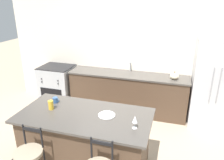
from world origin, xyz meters
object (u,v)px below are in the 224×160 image
(tumbler_cup, at_px, (51,105))
(pumpkin_decoration, at_px, (174,76))
(refrigerator, at_px, (212,84))
(wine_glass, at_px, (135,120))
(oven_range, at_px, (58,85))
(bar_stool_near, at_px, (30,160))
(dinner_plate, at_px, (107,115))
(coffee_mug, at_px, (55,100))

(tumbler_cup, height_order, pumpkin_decoration, pumpkin_decoration)
(refrigerator, height_order, tumbler_cup, refrigerator)
(wine_glass, distance_m, pumpkin_decoration, 2.03)
(oven_range, distance_m, bar_stool_near, 2.79)
(tumbler_cup, xyz_separation_m, pumpkin_decoration, (1.75, 1.85, 0.01))
(oven_range, xyz_separation_m, pumpkin_decoration, (2.74, -0.02, 0.52))
(bar_stool_near, xyz_separation_m, dinner_plate, (0.79, 0.78, 0.36))
(tumbler_cup, bearing_deg, oven_range, 118.12)
(refrigerator, bearing_deg, bar_stool_near, -133.02)
(oven_range, relative_size, dinner_plate, 3.81)
(coffee_mug, relative_size, tumbler_cup, 0.78)
(coffee_mug, bearing_deg, pumpkin_decoration, 42.20)
(refrigerator, bearing_deg, tumbler_cup, -143.07)
(coffee_mug, bearing_deg, tumbler_cup, -76.40)
(dinner_plate, height_order, wine_glass, wine_glass)
(dinner_plate, height_order, tumbler_cup, tumbler_cup)
(wine_glass, xyz_separation_m, pumpkin_decoration, (0.43, 1.99, -0.05))
(wine_glass, distance_m, coffee_mug, 1.41)
(tumbler_cup, bearing_deg, pumpkin_decoration, 46.66)
(refrigerator, relative_size, dinner_plate, 7.29)
(refrigerator, height_order, oven_range, refrigerator)
(refrigerator, xyz_separation_m, wine_glass, (-1.17, -2.00, 0.13))
(coffee_mug, xyz_separation_m, pumpkin_decoration, (1.80, 1.63, 0.04))
(refrigerator, xyz_separation_m, dinner_plate, (-1.61, -1.80, 0.02))
(refrigerator, height_order, coffee_mug, refrigerator)
(refrigerator, relative_size, wine_glass, 9.95)
(bar_stool_near, distance_m, wine_glass, 1.44)
(coffee_mug, bearing_deg, refrigerator, 33.01)
(oven_range, height_order, tumbler_cup, tumbler_cup)
(coffee_mug, relative_size, pumpkin_decoration, 0.63)
(bar_stool_near, distance_m, dinner_plate, 1.16)
(oven_range, xyz_separation_m, dinner_plate, (1.86, -1.80, 0.45))
(bar_stool_near, height_order, tumbler_cup, tumbler_cup)
(coffee_mug, height_order, tumbler_cup, tumbler_cup)
(oven_range, xyz_separation_m, coffee_mug, (0.94, -1.65, 0.48))
(dinner_plate, bearing_deg, pumpkin_decoration, 63.70)
(refrigerator, xyz_separation_m, coffee_mug, (-2.53, -1.64, 0.05))
(wine_glass, bearing_deg, dinner_plate, 155.43)
(coffee_mug, distance_m, pumpkin_decoration, 2.43)
(refrigerator, distance_m, tumbler_cup, 3.10)
(tumbler_cup, relative_size, pumpkin_decoration, 0.81)
(oven_range, height_order, bar_stool_near, bar_stool_near)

